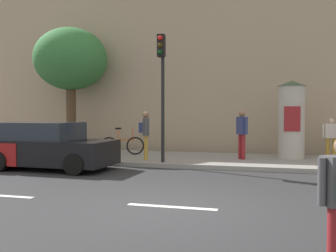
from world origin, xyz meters
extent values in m
plane|color=#2B2B2D|center=(0.00, 0.00, 0.00)|extent=(80.00, 80.00, 0.00)
cube|color=gray|center=(0.00, 7.00, 0.07)|extent=(36.00, 4.00, 0.15)
cube|color=silver|center=(0.00, 0.00, 0.00)|extent=(1.80, 0.16, 0.01)
cube|color=tan|center=(0.00, 12.00, 4.24)|extent=(36.00, 5.00, 8.49)
cylinder|color=black|center=(-1.69, 5.35, 1.93)|extent=(0.12, 0.12, 3.55)
cube|color=black|center=(-1.69, 5.17, 4.08)|extent=(0.24, 0.24, 0.75)
sphere|color=red|center=(-1.69, 5.04, 4.31)|extent=(0.16, 0.16, 0.16)
sphere|color=#3C2906|center=(-1.69, 5.04, 4.07)|extent=(0.16, 0.16, 0.16)
sphere|color=#07330F|center=(-1.69, 5.04, 3.83)|extent=(0.16, 0.16, 0.16)
cylinder|color=#B2ADA3|center=(2.61, 7.69, 1.49)|extent=(0.95, 0.95, 2.67)
cone|color=#334C33|center=(2.61, 7.69, 2.92)|extent=(1.04, 1.04, 0.20)
cube|color=maroon|center=(2.61, 7.20, 1.62)|extent=(0.57, 0.02, 0.90)
cylinder|color=#4C3826|center=(-6.76, 8.22, 1.51)|extent=(0.42, 0.42, 2.71)
ellipsoid|color=#337238|center=(-6.76, 8.22, 4.24)|extent=(3.24, 3.24, 2.75)
cylinder|color=maroon|center=(2.54, -2.57, 0.40)|extent=(0.14, 0.14, 0.79)
cylinder|color=#4C4C51|center=(2.40, -2.65, 1.07)|extent=(0.09, 0.09, 0.53)
cylinder|color=maroon|center=(0.80, 7.00, 0.60)|extent=(0.14, 0.14, 0.90)
cylinder|color=maroon|center=(0.92, 6.84, 0.60)|extent=(0.14, 0.14, 0.90)
cube|color=navy|center=(0.86, 6.92, 1.37)|extent=(0.43, 0.46, 0.64)
cylinder|color=navy|center=(0.71, 7.11, 1.37)|extent=(0.09, 0.09, 0.61)
cylinder|color=navy|center=(1.00, 6.73, 1.37)|extent=(0.09, 0.09, 0.61)
sphere|color=#8C664C|center=(0.86, 6.92, 1.82)|extent=(0.24, 0.24, 0.24)
cylinder|color=#B78C33|center=(-2.43, 5.76, 0.59)|extent=(0.14, 0.14, 0.88)
cylinder|color=#B78C33|center=(-2.51, 5.99, 0.59)|extent=(0.14, 0.14, 0.88)
cube|color=#4C4C51|center=(-2.47, 5.87, 1.34)|extent=(0.38, 0.52, 0.62)
cylinder|color=#4C4C51|center=(-2.38, 5.61, 1.34)|extent=(0.09, 0.09, 0.59)
cylinder|color=#4C4C51|center=(-2.56, 6.14, 1.34)|extent=(0.09, 0.09, 0.59)
sphere|color=#8C664C|center=(-2.47, 5.87, 1.77)|extent=(0.24, 0.24, 0.24)
cube|color=navy|center=(-2.64, 5.82, 1.31)|extent=(0.24, 0.32, 0.36)
cylinder|color=#B78C33|center=(3.92, 8.06, 0.53)|extent=(0.14, 0.14, 0.75)
cylinder|color=#B78C33|center=(4.15, 8.08, 0.53)|extent=(0.14, 0.14, 0.75)
cube|color=silver|center=(4.04, 8.07, 1.17)|extent=(0.48, 0.29, 0.53)
cylinder|color=silver|center=(3.77, 8.04, 1.17)|extent=(0.09, 0.09, 0.51)
sphere|color=beige|center=(4.04, 8.07, 1.54)|extent=(0.20, 0.20, 0.20)
torus|color=black|center=(-4.40, 7.01, 0.51)|extent=(0.71, 0.26, 0.72)
torus|color=black|center=(-3.39, 7.31, 0.51)|extent=(0.71, 0.26, 0.72)
cylinder|color=#D85919|center=(-3.90, 7.16, 0.76)|extent=(0.92, 0.31, 0.04)
cylinder|color=#D85919|center=(-4.05, 7.12, 0.96)|extent=(0.04, 0.04, 0.45)
cylinder|color=#D85919|center=(-3.50, 7.28, 0.96)|extent=(0.04, 0.04, 0.50)
cube|color=black|center=(-4.05, 7.12, 1.21)|extent=(0.26, 0.16, 0.06)
cylinder|color=black|center=(-6.35, 4.60, 0.32)|extent=(0.64, 0.22, 0.64)
cube|color=black|center=(-5.23, 3.84, 0.57)|extent=(4.55, 2.02, 0.77)
cube|color=#262D38|center=(-5.45, 3.85, 1.24)|extent=(2.57, 1.76, 0.58)
cylinder|color=black|center=(-6.76, 4.77, 0.32)|extent=(0.65, 0.24, 0.64)
cylinder|color=black|center=(-3.69, 2.91, 0.32)|extent=(0.65, 0.24, 0.64)
cylinder|color=black|center=(-3.63, 4.65, 0.32)|extent=(0.65, 0.24, 0.64)
camera|label=1|loc=(1.84, -7.15, 1.84)|focal=40.85mm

